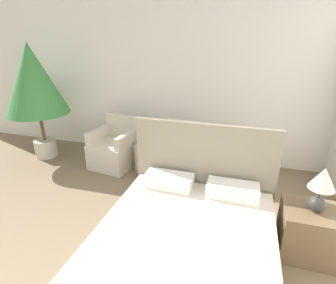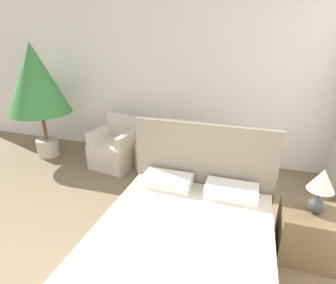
# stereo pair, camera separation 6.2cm
# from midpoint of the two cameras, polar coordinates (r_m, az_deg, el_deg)

# --- Properties ---
(wall_back) EXTENTS (10.00, 0.06, 2.90)m
(wall_back) POSITION_cam_midpoint_polar(r_m,az_deg,el_deg) (4.79, 0.23, 13.73)
(wall_back) COLOR white
(wall_back) RESTS_ON ground_plane
(bed) EXTENTS (1.66, 2.17, 1.23)m
(bed) POSITION_cam_midpoint_polar(r_m,az_deg,el_deg) (2.60, 3.23, -23.36)
(bed) COLOR #8C7A5B
(bed) RESTS_ON ground_plane
(armchair_near_window_left) EXTENTS (0.76, 0.77, 0.85)m
(armchair_near_window_left) POSITION_cam_midpoint_polar(r_m,az_deg,el_deg) (4.68, -11.01, -1.73)
(armchair_near_window_left) COLOR beige
(armchair_near_window_left) RESTS_ON ground_plane
(armchair_near_window_right) EXTENTS (0.68, 0.69, 0.85)m
(armchair_near_window_right) POSITION_cam_midpoint_polar(r_m,az_deg,el_deg) (4.30, 1.80, -3.54)
(armchair_near_window_right) COLOR beige
(armchair_near_window_right) RESTS_ON ground_plane
(potted_palm) EXTENTS (1.07, 1.07, 2.07)m
(potted_palm) POSITION_cam_midpoint_polar(r_m,az_deg,el_deg) (5.21, -26.48, 11.73)
(potted_palm) COLOR beige
(potted_palm) RESTS_ON ground_plane
(nightstand) EXTENTS (0.53, 0.49, 0.53)m
(nightstand) POSITION_cam_midpoint_polar(r_m,az_deg,el_deg) (3.17, 28.40, -17.15)
(nightstand) COLOR brown
(nightstand) RESTS_ON ground_plane
(table_lamp) EXTENTS (0.24, 0.24, 0.47)m
(table_lamp) POSITION_cam_midpoint_polar(r_m,az_deg,el_deg) (2.88, 30.89, -8.24)
(table_lamp) COLOR #333333
(table_lamp) RESTS_ON nightstand
(side_table) EXTENTS (0.28, 0.28, 0.44)m
(side_table) POSITION_cam_midpoint_polar(r_m,az_deg,el_deg) (4.47, -4.97, -3.44)
(side_table) COLOR #B7AD93
(side_table) RESTS_ON ground_plane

